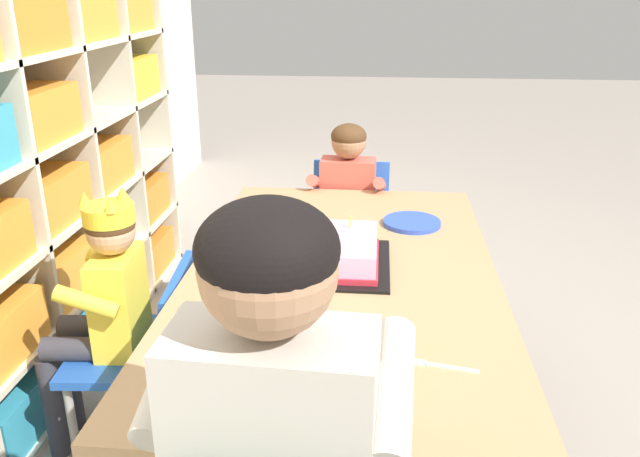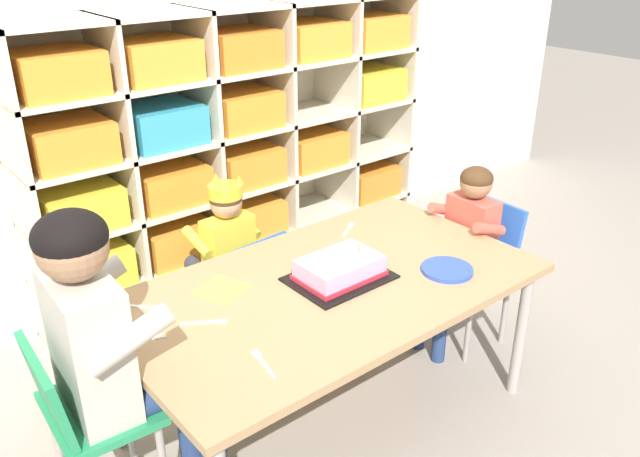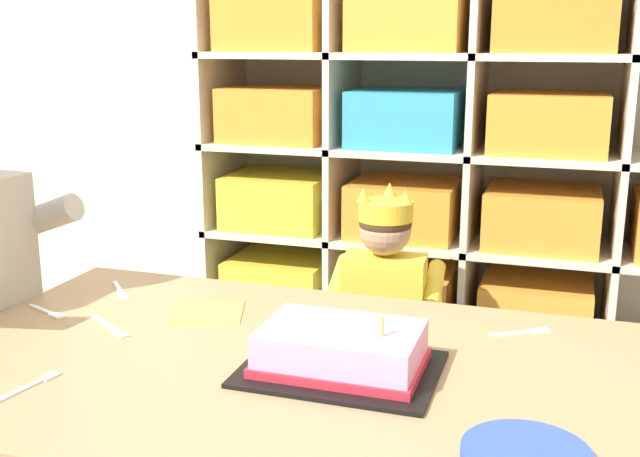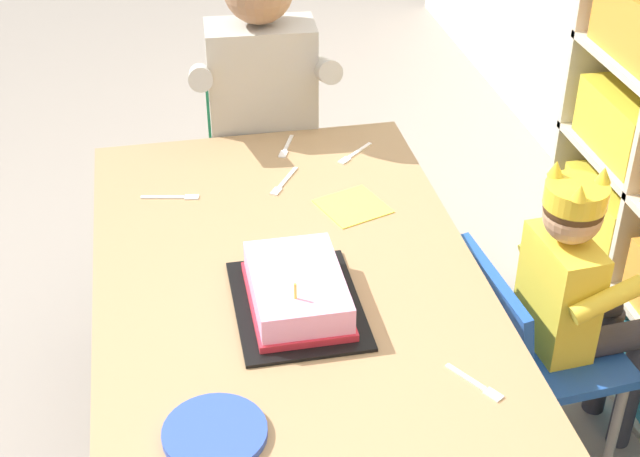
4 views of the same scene
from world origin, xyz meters
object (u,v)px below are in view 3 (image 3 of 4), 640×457
paper_plate_stack (527,455)px  fork_beside_plate_stack (524,332)px  fork_near_cake_tray (30,386)px  fork_near_child_seat (120,291)px  birthday_cake_on_tray (341,353)px  fork_at_table_front_edge (48,312)px  child_with_crown (386,298)px  classroom_chair_blue (379,367)px  activity_table (314,390)px  fork_scattered_mid_table (112,328)px

paper_plate_stack → fork_beside_plate_stack: (-0.03, 0.49, -0.01)m
paper_plate_stack → fork_near_cake_tray: size_ratio=1.29×
paper_plate_stack → fork_near_child_seat: 1.06m
birthday_cake_on_tray → fork_near_child_seat: size_ratio=3.04×
fork_at_table_front_edge → fork_near_cake_tray: same height
fork_beside_plate_stack → fork_near_child_seat: (-0.92, -0.03, 0.00)m
child_with_crown → paper_plate_stack: size_ratio=4.34×
child_with_crown → paper_plate_stack: child_with_crown is taller
birthday_cake_on_tray → fork_near_child_seat: 0.67m
birthday_cake_on_tray → fork_near_child_seat: birthday_cake_on_tray is taller
classroom_chair_blue → birthday_cake_on_tray: 0.63m
birthday_cake_on_tray → fork_at_table_front_edge: (-0.69, 0.09, -0.03)m
activity_table → paper_plate_stack: bearing=-28.1°
activity_table → fork_scattered_mid_table: (-0.45, 0.05, 0.05)m
birthday_cake_on_tray → fork_scattered_mid_table: (-0.50, 0.05, -0.03)m
classroom_chair_blue → paper_plate_stack: size_ratio=3.05×
birthday_cake_on_tray → fork_near_cake_tray: (-0.49, -0.23, -0.03)m
child_with_crown → activity_table: bearing=87.5°
fork_scattered_mid_table → fork_at_table_front_edge: bearing=21.0°
birthday_cake_on_tray → fork_near_cake_tray: birthday_cake_on_tray is taller
birthday_cake_on_tray → paper_plate_stack: (0.33, -0.21, -0.03)m
fork_beside_plate_stack → fork_scattered_mid_table: same height
fork_beside_plate_stack → fork_at_table_front_edge: 1.01m
fork_beside_plate_stack → birthday_cake_on_tray: bearing=11.8°
classroom_chair_blue → child_with_crown: (-0.01, 0.10, 0.15)m
child_with_crown → fork_near_child_seat: (-0.54, -0.41, 0.09)m
child_with_crown → paper_plate_stack: (0.41, -0.88, 0.10)m
paper_plate_stack → fork_scattered_mid_table: bearing=162.9°
fork_beside_plate_stack → fork_near_cake_tray: (-0.79, -0.52, 0.00)m
fork_at_table_front_edge → fork_near_child_seat: size_ratio=1.08×
classroom_chair_blue → fork_at_table_front_edge: bearing=33.2°
classroom_chair_blue → fork_near_cake_tray: size_ratio=3.93×
fork_scattered_mid_table → fork_near_cake_tray: 0.28m
child_with_crown → fork_at_table_front_edge: size_ratio=6.55×
activity_table → fork_beside_plate_stack: 0.46m
paper_plate_stack → birthday_cake_on_tray: bearing=148.3°
classroom_chair_blue → paper_plate_stack: (0.40, -0.77, 0.25)m
classroom_chair_blue → fork_at_table_front_edge: (-0.62, -0.48, 0.24)m
classroom_chair_blue → fork_near_child_seat: bearing=24.7°
fork_near_cake_tray → birthday_cake_on_tray: bearing=126.1°
fork_beside_plate_stack → fork_scattered_mid_table: size_ratio=0.90×
fork_scattered_mid_table → fork_near_child_seat: 0.24m
child_with_crown → fork_beside_plate_stack: size_ratio=6.81×
activity_table → fork_near_child_seat: bearing=155.2°
fork_near_child_seat → activity_table: bearing=-156.8°
paper_plate_stack → fork_beside_plate_stack: paper_plate_stack is taller
fork_at_table_front_edge → birthday_cake_on_tray: bearing=-165.4°
fork_scattered_mid_table → fork_at_table_front_edge: (-0.18, 0.04, 0.00)m
fork_at_table_front_edge → fork_near_child_seat: (0.07, 0.17, 0.00)m
paper_plate_stack → fork_beside_plate_stack: 0.50m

